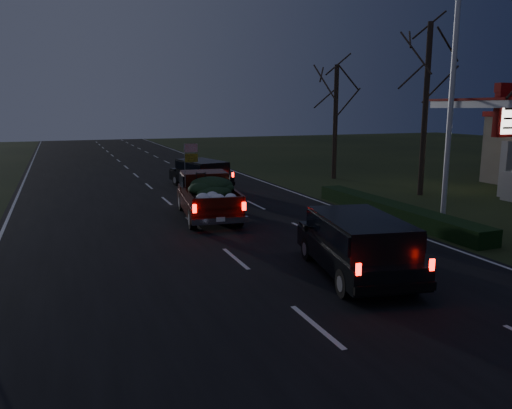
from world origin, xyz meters
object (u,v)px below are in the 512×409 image
object	(u,v)px
gas_price_pylon	(510,121)
lead_suv	(201,171)
light_pole	(453,79)
rear_suv	(358,240)
pickup_truck	(208,193)

from	to	relation	value
gas_price_pylon	lead_suv	xyz separation A→B (m)	(-13.36, 8.32, -2.82)
light_pole	rear_suv	size ratio (longest dim) A/B	1.87
light_pole	lead_suv	bearing A→B (deg)	121.21
lead_suv	gas_price_pylon	bearing A→B (deg)	-43.68
gas_price_pylon	lead_suv	size ratio (longest dim) A/B	1.20
pickup_truck	light_pole	bearing A→B (deg)	-16.70
rear_suv	pickup_truck	bearing A→B (deg)	111.78
pickup_truck	lead_suv	world-z (taller)	pickup_truck
light_pole	lead_suv	size ratio (longest dim) A/B	1.96
rear_suv	light_pole	bearing A→B (deg)	44.45
light_pole	rear_suv	distance (m)	9.54
gas_price_pylon	rear_suv	bearing A→B (deg)	-150.51
lead_suv	rear_suv	distance (m)	15.98
gas_price_pylon	lead_suv	distance (m)	15.99
gas_price_pylon	lead_suv	bearing A→B (deg)	148.07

